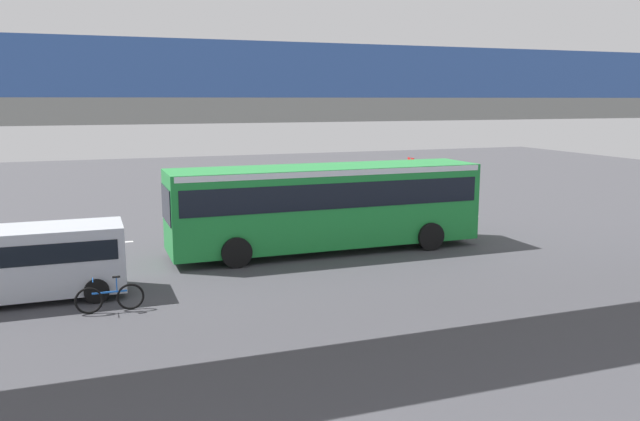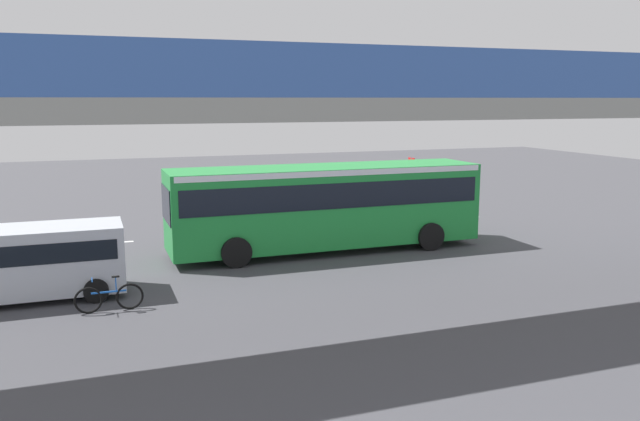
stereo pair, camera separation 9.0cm
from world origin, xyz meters
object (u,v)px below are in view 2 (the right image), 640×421
object	(u,v)px
parked_van	(34,258)
bicycle_blue	(109,298)
city_bus	(326,201)
traffic_sign	(411,177)
pedestrian	(440,207)

from	to	relation	value
parked_van	bicycle_blue	world-z (taller)	parked_van
city_bus	parked_van	bearing A→B (deg)	15.28
bicycle_blue	traffic_sign	xyz separation A→B (m)	(-14.24, -10.00, 1.52)
bicycle_blue	pedestrian	size ratio (longest dim) A/B	0.99
traffic_sign	pedestrian	bearing A→B (deg)	87.96
city_bus	pedestrian	xyz separation A→B (m)	(-6.30, -2.48, -1.00)
city_bus	pedestrian	bearing A→B (deg)	-158.56
parked_van	bicycle_blue	xyz separation A→B (m)	(-1.90, 1.90, -0.81)
city_bus	parked_van	xyz separation A→B (m)	(9.73, 2.66, -0.70)
parked_van	pedestrian	xyz separation A→B (m)	(-16.03, -5.13, -0.30)
city_bus	traffic_sign	world-z (taller)	city_bus
city_bus	bicycle_blue	xyz separation A→B (m)	(7.83, 4.56, -1.51)
parked_van	traffic_sign	size ratio (longest dim) A/B	1.71
city_bus	bicycle_blue	distance (m)	9.19
city_bus	parked_van	world-z (taller)	city_bus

